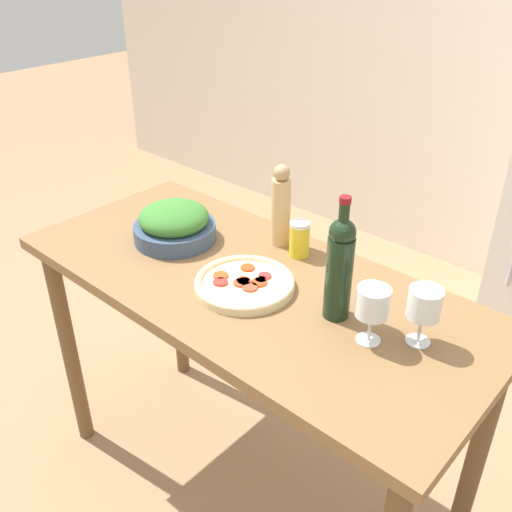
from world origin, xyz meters
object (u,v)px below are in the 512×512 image
at_px(homemade_pizza, 245,283).
at_px(salt_canister, 299,239).
at_px(wine_glass_far, 424,305).
at_px(wine_bottle, 340,266).
at_px(pepper_mill, 281,207).
at_px(wine_glass_near, 373,305).
at_px(salad_bowl, 174,224).

height_order(homemade_pizza, salt_canister, salt_canister).
bearing_deg(wine_glass_far, wine_bottle, -168.67).
height_order(pepper_mill, homemade_pizza, pepper_mill).
xyz_separation_m(wine_glass_near, pepper_mill, (-0.47, 0.23, 0.02)).
height_order(wine_glass_far, salt_canister, wine_glass_far).
bearing_deg(salt_canister, homemade_pizza, -89.93).
relative_size(pepper_mill, salad_bowl, 1.01).
height_order(wine_bottle, salt_canister, wine_bottle).
bearing_deg(wine_glass_far, salad_bowl, -176.48).
bearing_deg(wine_bottle, salt_canister, 145.65).
distance_m(wine_glass_far, salad_bowl, 0.84).
relative_size(wine_glass_near, wine_glass_far, 1.00).
xyz_separation_m(wine_glass_near, homemade_pizza, (-0.38, -0.03, -0.09)).
xyz_separation_m(wine_glass_far, salt_canister, (-0.48, 0.14, -0.05)).
bearing_deg(salad_bowl, wine_glass_far, 3.52).
relative_size(wine_glass_near, salad_bowl, 0.58).
xyz_separation_m(pepper_mill, salad_bowl, (-0.27, -0.21, -0.07)).
distance_m(wine_glass_near, salad_bowl, 0.74).
bearing_deg(wine_glass_far, pepper_mill, 164.63).
distance_m(wine_glass_far, pepper_mill, 0.59).
height_order(salad_bowl, salt_canister, salad_bowl).
xyz_separation_m(wine_bottle, salad_bowl, (-0.62, -0.01, -0.09)).
height_order(wine_glass_near, salad_bowl, wine_glass_near).
relative_size(wine_glass_near, salt_canister, 1.35).
xyz_separation_m(wine_bottle, wine_glass_near, (0.12, -0.03, -0.04)).
bearing_deg(pepper_mill, wine_glass_far, -15.37).
xyz_separation_m(pepper_mill, salt_canister, (0.09, -0.02, -0.07)).
bearing_deg(pepper_mill, salad_bowl, -142.05).
relative_size(wine_glass_near, homemade_pizza, 0.54).
height_order(salad_bowl, homemade_pizza, salad_bowl).
xyz_separation_m(wine_glass_near, salt_canister, (-0.38, 0.21, -0.05)).
distance_m(pepper_mill, salt_canister, 0.12).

